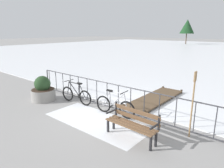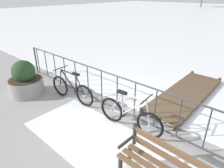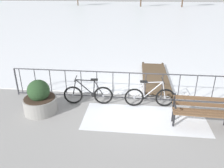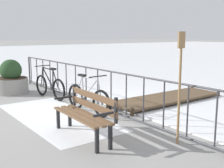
% 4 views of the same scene
% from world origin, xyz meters
% --- Properties ---
extents(ground_plane, '(160.00, 160.00, 0.00)m').
position_xyz_m(ground_plane, '(0.00, 0.00, 0.00)').
color(ground_plane, gray).
extents(snow_patch, '(3.81, 1.62, 0.01)m').
position_xyz_m(snow_patch, '(0.25, -1.20, 0.00)').
color(snow_patch, white).
rests_on(snow_patch, ground).
extents(railing_fence, '(9.06, 0.06, 1.07)m').
position_xyz_m(railing_fence, '(0.00, 0.00, 0.56)').
color(railing_fence, '#38383D').
rests_on(railing_fence, ground).
extents(bicycle_near_railing, '(1.71, 0.52, 0.97)m').
position_xyz_m(bicycle_near_railing, '(0.43, -0.39, 0.37)').
color(bicycle_near_railing, black).
rests_on(bicycle_near_railing, ground).
extents(bicycle_second, '(1.71, 0.52, 0.97)m').
position_xyz_m(bicycle_second, '(-1.68, -0.44, 0.37)').
color(bicycle_second, black).
rests_on(bicycle_second, ground).
extents(planter_with_shrub, '(1.07, 1.07, 1.12)m').
position_xyz_m(planter_with_shrub, '(-3.12, -1.14, 0.45)').
color(planter_with_shrub, gray).
rests_on(planter_with_shrub, ground).
extents(wooden_dock, '(1.10, 3.63, 0.20)m').
position_xyz_m(wooden_dock, '(0.81, 2.06, 0.12)').
color(wooden_dock, brown).
rests_on(wooden_dock, ground).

